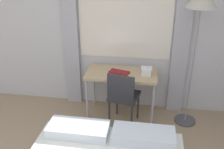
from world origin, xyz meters
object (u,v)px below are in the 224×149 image
(desk, at_px, (122,77))
(telephone, at_px, (146,71))
(desk_chair, at_px, (123,95))
(standing_lamp, at_px, (201,10))
(book, at_px, (119,72))

(desk, relative_size, telephone, 5.69)
(desk_chair, bearing_deg, standing_lamp, 24.70)
(desk, relative_size, standing_lamp, 0.53)
(telephone, bearing_deg, standing_lamp, -5.26)
(desk, distance_m, telephone, 0.38)
(standing_lamp, distance_m, telephone, 1.11)
(standing_lamp, xyz_separation_m, book, (-1.03, 0.03, -0.95))
(desk, height_order, standing_lamp, standing_lamp)
(desk_chair, relative_size, book, 2.68)
(telephone, bearing_deg, desk, -178.05)
(desk, distance_m, book, 0.09)
(standing_lamp, bearing_deg, book, 178.34)
(desk_chair, distance_m, book, 0.36)
(book, bearing_deg, desk_chair, -70.16)
(desk_chair, height_order, book, desk_chair)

